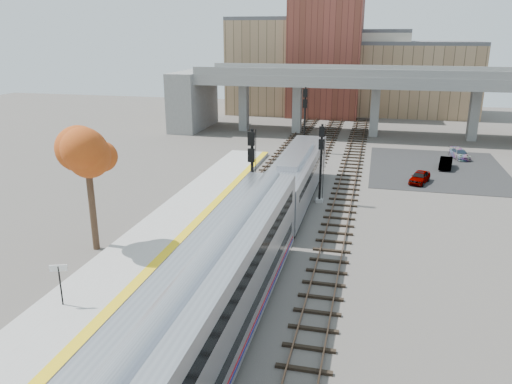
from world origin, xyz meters
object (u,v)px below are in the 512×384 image
at_px(signal_mast_near, 252,180).
at_px(signal_mast_mid, 321,165).
at_px(car_b, 446,163).
at_px(coach, 212,305).
at_px(locomotive, 296,176).
at_px(signal_mast_far, 305,119).
at_px(car_c, 460,154).
at_px(car_a, 420,177).
at_px(tree, 87,155).

bearing_deg(signal_mast_near, signal_mast_mid, 61.22).
bearing_deg(car_b, signal_mast_mid, -120.05).
xyz_separation_m(coach, signal_mast_near, (-2.10, 15.42, 1.02)).
distance_m(locomotive, coach, 22.61).
distance_m(signal_mast_mid, car_b, 18.89).
height_order(signal_mast_near, signal_mast_far, signal_mast_far).
distance_m(signal_mast_near, car_c, 32.66).
distance_m(signal_mast_mid, car_a, 12.19).
bearing_deg(locomotive, car_a, 37.65).
distance_m(signal_mast_far, tree, 33.43).
bearing_deg(car_a, signal_mast_far, 159.61).
distance_m(locomotive, tree, 17.83).
bearing_deg(signal_mast_far, signal_mast_mid, -77.66).
height_order(coach, car_b, coach).
relative_size(signal_mast_far, car_a, 2.25).
relative_size(signal_mast_near, car_a, 2.16).
xyz_separation_m(signal_mast_near, car_a, (12.88, 15.50, -3.19)).
relative_size(car_b, car_c, 0.95).
relative_size(signal_mast_far, car_b, 2.20).
distance_m(signal_mast_near, car_b, 27.30).
relative_size(signal_mast_mid, car_a, 1.94).
relative_size(signal_mast_mid, car_c, 1.80).
height_order(signal_mast_near, car_a, signal_mast_near).
relative_size(signal_mast_near, signal_mast_far, 0.96).
relative_size(coach, car_b, 7.03).
relative_size(tree, car_a, 2.52).
relative_size(signal_mast_far, tree, 0.89).
bearing_deg(car_a, signal_mast_mid, -118.18).
bearing_deg(car_c, car_a, -128.00).
height_order(tree, car_b, tree).
relative_size(car_a, car_b, 0.98).
height_order(signal_mast_mid, car_a, signal_mast_mid).
height_order(tree, car_c, tree).
height_order(locomotive, car_b, locomotive).
height_order(signal_mast_near, signal_mast_mid, signal_mast_near).
bearing_deg(car_a, tree, -116.95).
relative_size(locomotive, coach, 0.76).
xyz_separation_m(signal_mast_near, signal_mast_far, (-0.00, 26.20, 0.20)).
xyz_separation_m(tree, car_a, (22.27, 21.28, -5.88)).
distance_m(locomotive, signal_mast_near, 7.64).
bearing_deg(signal_mast_far, car_c, 2.54).
bearing_deg(tree, signal_mast_near, 31.62).
xyz_separation_m(tree, car_b, (25.36, 27.69, -5.89)).
height_order(signal_mast_mid, car_c, signal_mast_mid).
bearing_deg(locomotive, signal_mast_near, -106.29).
relative_size(locomotive, car_c, 5.08).
bearing_deg(signal_mast_far, locomotive, -83.70).
bearing_deg(locomotive, tree, -131.55).
distance_m(locomotive, car_b, 20.30).
bearing_deg(signal_mast_mid, car_b, 50.58).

